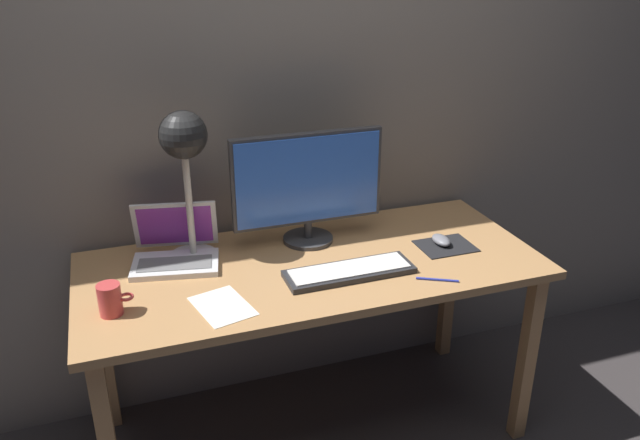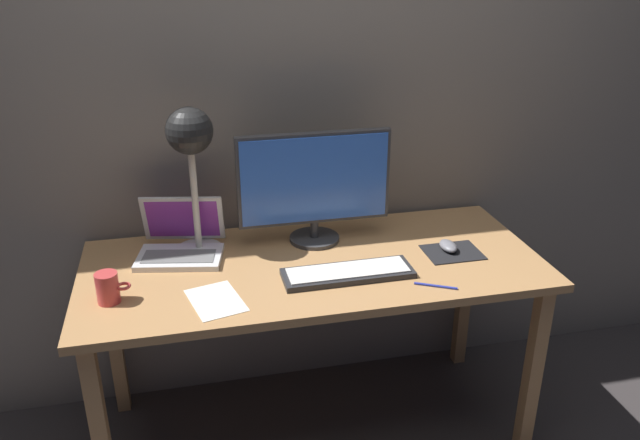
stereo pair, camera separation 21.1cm
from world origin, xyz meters
The scene contains 12 objects.
ground_plane centered at (0.00, 0.00, 0.00)m, with size 4.80×4.80×0.00m, color #383333.
back_wall centered at (0.00, 0.40, 1.30)m, with size 4.80×0.06×2.60m, color gray.
desk centered at (0.00, 0.00, 0.66)m, with size 1.60×0.70×0.74m.
monitor centered at (0.04, 0.17, 0.97)m, with size 0.56×0.19×0.42m.
keyboard_main centered at (0.09, -0.13, 0.75)m, with size 0.44×0.14×0.03m.
laptop centered at (-0.45, 0.17, 0.80)m, with size 0.33×0.29×0.20m.
desk_lamp centered at (-0.39, 0.17, 1.14)m, with size 0.17×0.17×0.53m.
mousepad centered at (0.50, -0.04, 0.74)m, with size 0.20×0.16×0.00m, color black.
mouse centered at (0.49, -0.02, 0.76)m, with size 0.06×0.10×0.03m, color slate.
coffee_mug centered at (-0.68, -0.12, 0.79)m, with size 0.11×0.07×0.10m.
paper_sheet_near_mouse centered at (-0.35, -0.19, 0.74)m, with size 0.15×0.21×0.00m, color white.
pen centered at (0.35, -0.26, 0.74)m, with size 0.01×0.01×0.14m, color #2633A5.
Camera 1 is at (-0.62, -1.88, 1.77)m, focal length 35.65 mm.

